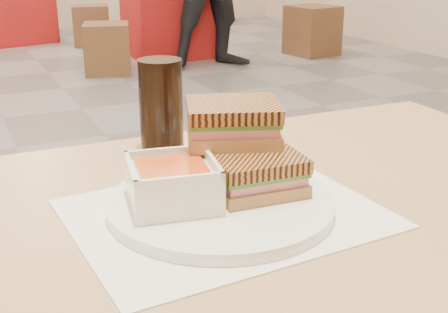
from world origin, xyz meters
name	(u,v)px	position (x,y,z in m)	size (l,w,h in m)	color
main_table	(217,298)	(-0.01, -2.03, 0.64)	(1.21, 0.73, 0.75)	#A27E4E
tray_liner	(225,214)	(0.00, -2.02, 0.75)	(0.39, 0.31, 0.00)	white
plate	(221,204)	(0.00, -2.01, 0.76)	(0.29, 0.29, 0.02)	white
soup_bowl	(173,185)	(-0.06, -2.00, 0.79)	(0.12, 0.12, 0.06)	white
panini_lower	(256,174)	(0.05, -2.01, 0.79)	(0.12, 0.10, 0.05)	#A27347
panini_upper	(233,122)	(0.05, -1.94, 0.84)	(0.15, 0.14, 0.05)	#A27347
cola_glass	(161,106)	(0.01, -1.76, 0.82)	(0.07, 0.07, 0.15)	black
bg_table_1	(170,19)	(1.73, 2.83, 0.34)	(0.81, 0.81, 0.69)	#B3121F
bg_table_2	(3,6)	(0.38, 4.31, 0.37)	(1.03, 1.03, 0.75)	#B3121F
bg_chair_1l	(107,49)	(0.96, 2.26, 0.21)	(0.46, 0.46, 0.41)	brown
bg_chair_1r	(312,30)	(2.96, 2.25, 0.23)	(0.47, 0.47, 0.46)	brown
bg_chair_2r	(91,25)	(1.17, 3.69, 0.21)	(0.44, 0.44, 0.41)	brown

